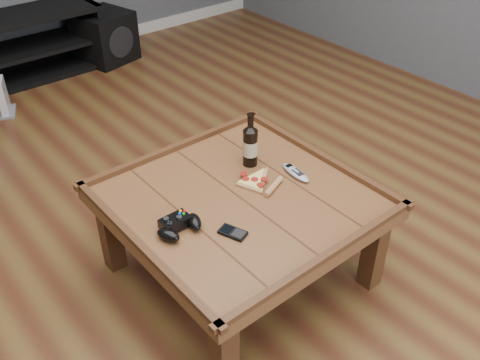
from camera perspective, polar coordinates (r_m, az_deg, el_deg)
ground at (r=2.55m, az=-0.02°, el=-9.90°), size 6.00×6.00×0.00m
baseboard at (r=4.85m, az=-23.61°, el=11.26°), size 5.00×0.02×0.10m
coffee_table at (r=2.28m, az=-0.02°, el=-3.01°), size 1.03×1.03×0.48m
media_console at (r=4.56m, az=-23.17°, el=12.64°), size 1.40×0.45×0.50m
beer_bottle at (r=2.40m, az=1.10°, el=3.80°), size 0.07×0.07×0.26m
game_controller at (r=2.08m, az=-6.54°, el=-4.86°), size 0.21×0.13×0.06m
pizza_slice at (r=2.32m, az=1.85°, el=-0.21°), size 0.23×0.29×0.03m
smartphone at (r=2.06m, az=-0.78°, el=-5.62°), size 0.09×0.12×0.01m
remote_control at (r=2.39m, az=5.95°, el=0.80°), size 0.07×0.18×0.02m
subwoofer at (r=4.73m, az=-14.23°, el=14.59°), size 0.49×0.49×0.40m
game_console at (r=4.11m, az=-23.93°, el=7.97°), size 0.18×0.23×0.25m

